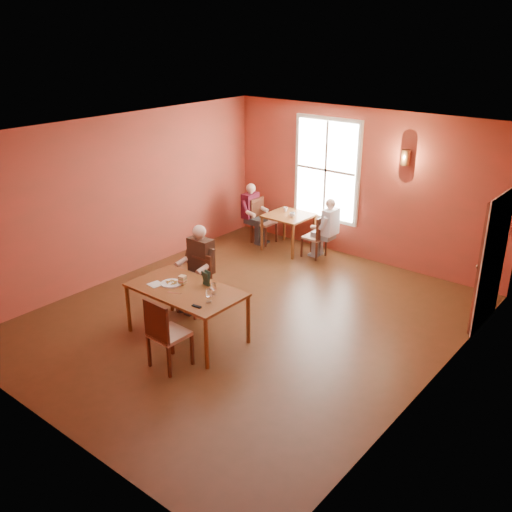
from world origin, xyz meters
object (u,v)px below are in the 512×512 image
Objects in this scene: diner_white at (316,229)px; chair_diner_maroon at (264,221)px; second_table at (288,232)px; chair_diner_main at (194,285)px; chair_empty at (169,332)px; main_table at (187,313)px; chair_diner_white at (314,236)px; diner_maroon at (263,215)px; diner_main at (192,274)px.

diner_white reaches higher than chair_diner_maroon.
chair_diner_main is at bearing -81.85° from second_table.
chair_diner_maroon is (-2.00, 4.64, -0.04)m from chair_empty.
chair_diner_white is at bearing 94.65° from main_table.
chair_diner_white is 0.73× the size of diner_white.
chair_diner_main is 0.93× the size of chair_empty.
main_table is 1.99× the size of second_table.
main_table is 1.95× the size of chair_diner_white.
chair_diner_white reaches higher than main_table.
chair_diner_main is 0.78× the size of diner_maroon.
diner_main is 1.32× the size of chair_empty.
chair_diner_maroon reaches higher than main_table.
diner_main is at bearing 90.00° from chair_diner_main.
diner_main is 1.58× the size of second_table.
main_table is 1.77× the size of chair_diner_main.
second_table is at bearing 103.86° from main_table.
chair_diner_white is (0.65, 0.00, 0.06)m from second_table.
chair_diner_white is (0.18, 3.28, -0.04)m from chair_diner_main.
diner_white is (0.21, 3.31, -0.08)m from diner_main.
chair_empty is 1.08× the size of chair_diner_maroon.
diner_maroon reaches higher than chair_diner_white.
diner_main is 3.50m from chair_diner_maroon.
main_table is 4.05m from second_table.
diner_main reaches higher than chair_empty.
main_table is at bearing -76.14° from second_table.
diner_maroon reaches higher than chair_diner_main.
diner_white is 0.98× the size of diner_maroon.
diner_white is 1.34m from chair_diner_maroon.
chair_diner_main reaches higher than chair_diner_maroon.
chair_diner_white is at bearing 90.00° from diner_white.
diner_maroon is (-1.15, 3.31, -0.07)m from diner_main.
diner_maroon is at bearing 90.00° from chair_diner_white.
main_table is at bearing -175.35° from chair_diner_white.
chair_diner_white is at bearing -93.14° from chair_diner_main.
chair_diner_white is at bearing 90.00° from chair_diner_maroon.
chair_diner_main reaches higher than main_table.
chair_empty reaches higher than chair_diner_white.
chair_diner_white is (-0.70, 4.64, -0.08)m from chair_empty.
chair_diner_maroon is 0.14m from diner_maroon.
diner_maroon is at bearing 180.00° from second_table.
chair_diner_main reaches higher than chair_diner_white.
second_table is at bearing 90.00° from chair_diner_maroon.
chair_diner_main is at bearing 176.86° from chair_diner_white.
second_table is (-0.47, 3.31, -0.31)m from diner_main.
chair_diner_main is 0.20m from diner_main.
chair_diner_maroon is 0.78× the size of diner_maroon.
diner_main is 1.42× the size of chair_diner_maroon.
chair_diner_white is 0.92× the size of chair_diner_maroon.
chair_diner_white reaches higher than second_table.
second_table is 0.71× the size of diner_white.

